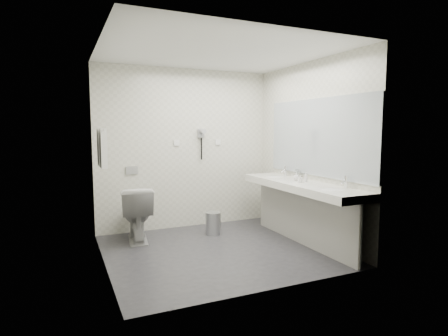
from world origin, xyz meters
name	(u,v)px	position (x,y,z in m)	size (l,w,h in m)	color
floor	(218,250)	(0.00, 0.00, 0.00)	(2.80, 2.80, 0.00)	#29282E
ceiling	(218,52)	(0.00, 0.00, 2.50)	(2.80, 2.80, 0.00)	silver
wall_back	(186,149)	(0.00, 1.30, 1.25)	(2.80, 2.80, 0.00)	beige
wall_front	(273,162)	(0.00, -1.30, 1.25)	(2.80, 2.80, 0.00)	beige
wall_left	(102,157)	(-1.40, 0.00, 1.25)	(2.60, 2.60, 0.00)	beige
wall_right	(309,151)	(1.40, 0.00, 1.25)	(2.60, 2.60, 0.00)	beige
vanity_counter	(300,186)	(1.12, -0.20, 0.80)	(0.55, 2.20, 0.10)	silver
vanity_panel	(301,216)	(1.15, -0.20, 0.38)	(0.03, 2.15, 0.75)	gray
vanity_post_near	(360,236)	(1.18, -1.24, 0.38)	(0.06, 0.06, 0.75)	silver
vanity_post_far	(264,203)	(1.18, 0.84, 0.38)	(0.06, 0.06, 0.75)	silver
mirror	(317,137)	(1.39, -0.20, 1.45)	(0.02, 2.20, 1.05)	#B2BCC6
basin_near	(333,190)	(1.12, -0.85, 0.83)	(0.40, 0.31, 0.05)	silver
basin_far	(275,177)	(1.12, 0.45, 0.83)	(0.40, 0.31, 0.05)	silver
faucet_near	(346,182)	(1.32, -0.85, 0.92)	(0.04, 0.04, 0.15)	silver
faucet_far	(286,171)	(1.32, 0.45, 0.92)	(0.04, 0.04, 0.15)	silver
soap_bottle_a	(300,179)	(1.10, -0.22, 0.90)	(0.05, 0.05, 0.10)	white
soap_bottle_b	(296,176)	(1.18, -0.01, 0.90)	(0.08, 0.08, 0.10)	white
soap_bottle_c	(306,177)	(1.21, -0.20, 0.91)	(0.05, 0.05, 0.13)	white
glass_left	(297,175)	(1.28, 0.10, 0.90)	(0.06, 0.06, 0.11)	silver
glass_right	(297,174)	(1.33, 0.17, 0.91)	(0.07, 0.07, 0.12)	silver
toilet	(137,213)	(-0.87, 0.86, 0.39)	(0.43, 0.76, 0.77)	silver
flush_plate	(132,170)	(-0.85, 1.29, 0.95)	(0.18, 0.02, 0.12)	#B2B5BA
pedal_bin	(213,224)	(0.22, 0.69, 0.16)	(0.23, 0.23, 0.32)	#B2B5BA
bin_lid	(213,213)	(0.22, 0.69, 0.33)	(0.23, 0.23, 0.01)	#B2B5BA
towel_rail	(100,130)	(-1.35, 0.55, 1.55)	(0.02, 0.02, 0.62)	silver
towel_near	(103,148)	(-1.34, 0.41, 1.33)	(0.07, 0.24, 0.48)	white
towel_far	(101,147)	(-1.34, 0.69, 1.33)	(0.07, 0.24, 0.48)	white
dryer_cradle	(201,133)	(0.25, 1.27, 1.50)	(0.10, 0.04, 0.14)	#94969A
dryer_barrel	(203,131)	(0.25, 1.20, 1.53)	(0.08, 0.08, 0.14)	#94969A
dryer_cord	(201,149)	(0.25, 1.26, 1.25)	(0.02, 0.02, 0.35)	black
switch_plate_a	(177,143)	(-0.15, 1.29, 1.35)	(0.09, 0.02, 0.09)	silver
switch_plate_b	(218,142)	(0.55, 1.29, 1.35)	(0.09, 0.02, 0.09)	silver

